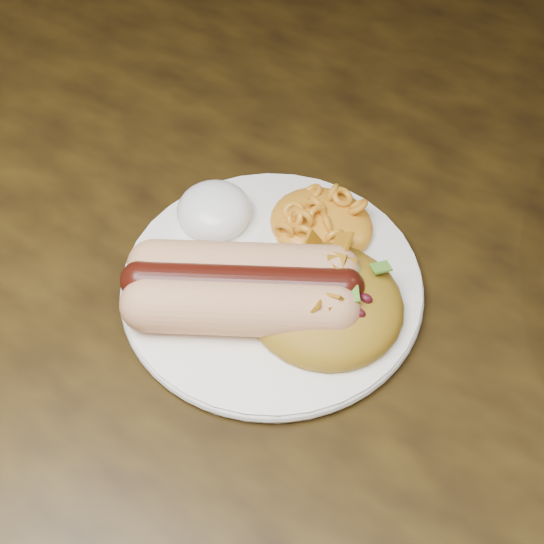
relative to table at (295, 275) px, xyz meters
The scene contains 6 objects.
table is the anchor object (origin of this frame).
plate 0.13m from the table, 70.82° to the right, with size 0.20×0.20×0.01m, color white.
hotdog 0.16m from the table, 78.34° to the right, with size 0.13×0.12×0.04m.
mac_and_cheese 0.12m from the table, 35.58° to the right, with size 0.07×0.07×0.03m, color orange.
sour_cream 0.14m from the table, 122.33° to the right, with size 0.05×0.05×0.03m, color white.
taco_salad 0.16m from the table, 50.33° to the right, with size 0.10×0.10×0.05m.
Camera 1 is at (0.20, -0.37, 1.20)m, focal length 55.00 mm.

